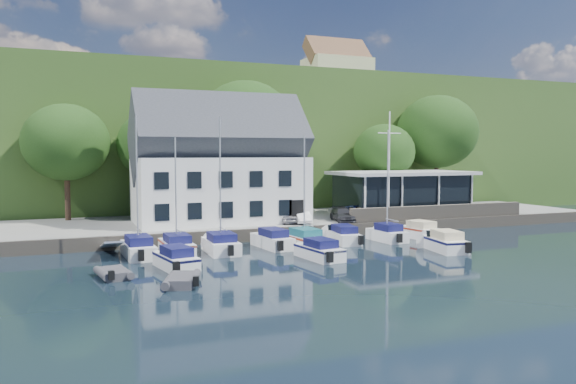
% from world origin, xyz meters
% --- Properties ---
extents(ground, '(180.00, 180.00, 0.00)m').
position_xyz_m(ground, '(0.00, 0.00, 0.00)').
color(ground, black).
rests_on(ground, ground).
extents(quay, '(60.00, 13.00, 1.00)m').
position_xyz_m(quay, '(0.00, 17.50, 0.50)').
color(quay, gray).
rests_on(quay, ground).
extents(quay_face, '(60.00, 0.30, 1.00)m').
position_xyz_m(quay_face, '(0.00, 11.00, 0.50)').
color(quay_face, '#6A6255').
rests_on(quay_face, ground).
extents(hillside, '(160.00, 75.00, 16.00)m').
position_xyz_m(hillside, '(0.00, 62.00, 8.00)').
color(hillside, '#2F4E1D').
rests_on(hillside, ground).
extents(field_patch, '(50.00, 30.00, 0.30)m').
position_xyz_m(field_patch, '(8.00, 70.00, 16.15)').
color(field_patch, olive).
rests_on(field_patch, hillside).
extents(farmhouse, '(10.40, 7.00, 8.20)m').
position_xyz_m(farmhouse, '(22.00, 52.00, 20.10)').
color(farmhouse, '#C4BD92').
rests_on(farmhouse, hillside).
extents(harbor_building, '(14.40, 8.20, 8.70)m').
position_xyz_m(harbor_building, '(-7.00, 16.50, 5.35)').
color(harbor_building, white).
rests_on(harbor_building, quay).
extents(club_pavilion, '(13.20, 7.20, 4.10)m').
position_xyz_m(club_pavilion, '(11.00, 16.00, 3.05)').
color(club_pavilion, black).
rests_on(club_pavilion, quay).
extents(seawall, '(18.00, 0.50, 1.20)m').
position_xyz_m(seawall, '(12.00, 11.40, 1.60)').
color(seawall, '#6A6255').
rests_on(seawall, quay).
extents(gangway, '(1.20, 6.00, 1.40)m').
position_xyz_m(gangway, '(-16.50, 9.00, 0.00)').
color(gangway, silver).
rests_on(gangway, ground).
extents(car_silver, '(1.45, 3.43, 1.16)m').
position_xyz_m(car_silver, '(-2.08, 13.51, 1.58)').
color(car_silver, '#B8B8BD').
rests_on(car_silver, quay).
extents(car_white, '(1.97, 3.48, 1.08)m').
position_xyz_m(car_white, '(-0.79, 12.87, 1.54)').
color(car_white, white).
rests_on(car_white, quay).
extents(car_dgrey, '(2.37, 4.15, 1.13)m').
position_xyz_m(car_dgrey, '(2.98, 12.84, 1.57)').
color(car_dgrey, '#2C2C31').
rests_on(car_dgrey, quay).
extents(car_blue, '(1.94, 3.86, 1.26)m').
position_xyz_m(car_blue, '(5.02, 13.84, 1.63)').
color(car_blue, '#33449C').
rests_on(car_blue, quay).
extents(flagpole, '(2.28, 0.20, 9.52)m').
position_xyz_m(flagpole, '(7.35, 12.48, 5.76)').
color(flagpole, white).
rests_on(flagpole, quay).
extents(tree_0, '(7.43, 7.43, 10.15)m').
position_xyz_m(tree_0, '(-19.08, 22.37, 6.08)').
color(tree_0, '#193911').
rests_on(tree_0, quay).
extents(tree_1, '(7.21, 7.21, 9.85)m').
position_xyz_m(tree_1, '(-11.34, 22.24, 5.92)').
color(tree_1, '#193911').
rests_on(tree_1, quay).
extents(tree_2, '(9.45, 9.45, 12.92)m').
position_xyz_m(tree_2, '(-2.75, 22.47, 7.46)').
color(tree_2, '#193911').
rests_on(tree_2, quay).
extents(tree_4, '(6.55, 6.55, 8.95)m').
position_xyz_m(tree_4, '(12.41, 21.62, 5.48)').
color(tree_4, '#193911').
rests_on(tree_4, quay).
extents(tree_5, '(9.00, 9.00, 12.31)m').
position_xyz_m(tree_5, '(19.47, 22.03, 7.15)').
color(tree_5, '#193911').
rests_on(tree_5, quay).
extents(boat_r1_0, '(2.21, 6.47, 8.96)m').
position_xyz_m(boat_r1_0, '(-14.87, 7.61, 4.48)').
color(boat_r1_0, white).
rests_on(boat_r1_0, ground).
extents(boat_r1_1, '(2.12, 6.10, 8.50)m').
position_xyz_m(boat_r1_1, '(-12.28, 7.89, 4.25)').
color(boat_r1_1, white).
rests_on(boat_r1_1, ground).
extents(boat_r1_2, '(2.28, 6.06, 8.75)m').
position_xyz_m(boat_r1_2, '(-9.38, 7.15, 4.38)').
color(boat_r1_2, white).
rests_on(boat_r1_2, ground).
extents(boat_r1_3, '(2.42, 6.32, 1.44)m').
position_xyz_m(boat_r1_3, '(-5.37, 7.76, 0.72)').
color(boat_r1_3, white).
rests_on(boat_r1_3, ground).
extents(boat_r1_4, '(2.68, 6.09, 8.60)m').
position_xyz_m(boat_r1_4, '(-3.11, 7.15, 4.30)').
color(boat_r1_4, white).
rests_on(boat_r1_4, ground).
extents(boat_r1_5, '(2.51, 6.33, 1.37)m').
position_xyz_m(boat_r1_5, '(0.47, 7.97, 0.69)').
color(boat_r1_5, white).
rests_on(boat_r1_5, ground).
extents(boat_r1_6, '(2.15, 5.27, 8.58)m').
position_xyz_m(boat_r1_6, '(4.03, 7.36, 4.29)').
color(boat_r1_6, white).
rests_on(boat_r1_6, ground).
extents(boat_r1_7, '(2.73, 5.48, 1.43)m').
position_xyz_m(boat_r1_7, '(7.31, 7.70, 0.72)').
color(boat_r1_7, white).
rests_on(boat_r1_7, ground).
extents(boat_r2_0, '(2.70, 5.93, 1.41)m').
position_xyz_m(boat_r2_0, '(-13.26, 2.83, 0.70)').
color(boat_r2_0, white).
rests_on(boat_r2_0, ground).
extents(boat_r2_2, '(2.51, 5.76, 1.36)m').
position_xyz_m(boat_r2_2, '(-4.01, 2.60, 0.68)').
color(boat_r2_2, white).
rests_on(boat_r2_2, ground).
extents(boat_r2_4, '(2.76, 5.81, 1.48)m').
position_xyz_m(boat_r2_4, '(5.42, 2.00, 0.74)').
color(boat_r2_4, white).
rests_on(boat_r2_4, ground).
extents(dinghy_0, '(2.10, 3.04, 0.66)m').
position_xyz_m(dinghy_0, '(-16.90, 1.80, 0.33)').
color(dinghy_0, '#3E3D43').
rests_on(dinghy_0, ground).
extents(dinghy_1, '(2.69, 3.43, 0.70)m').
position_xyz_m(dinghy_1, '(-13.72, -1.32, 0.35)').
color(dinghy_1, '#3E3D43').
rests_on(dinghy_1, ground).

